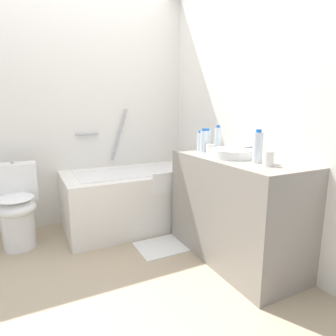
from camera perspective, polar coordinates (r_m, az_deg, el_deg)
The scene contains 16 objects.
ground_plane at distance 2.43m, azimuth -14.90°, elevation -19.47°, with size 3.79×3.79×0.00m, color tan.
wall_back_tiled at distance 3.29m, azimuth -20.54°, elevation 11.33°, with size 3.19×0.10×2.53m, color silver.
wall_right_mirror at distance 2.75m, azimuth 15.16°, elevation 11.75°, with size 0.10×2.71×2.53m, color silver.
bathtub at distance 3.13m, azimuth -6.59°, elevation -5.62°, with size 1.46×0.80×1.25m.
toilet at distance 2.94m, azimuth -27.93°, elevation -6.88°, with size 0.38×0.50×0.76m.
vanity_counter at distance 2.45m, azimuth 13.13°, elevation -7.97°, with size 0.54×1.19×0.86m, color gray.
sink_basin at distance 2.34m, azimuth 12.69°, elevation 2.87°, with size 0.34×0.34×0.07m, color white.
sink_faucet at distance 2.48m, azimuth 16.33°, elevation 3.19°, with size 0.11×0.15×0.08m.
water_bottle_0 at distance 2.59m, azimuth 9.87°, elevation 5.59°, with size 0.06×0.06×0.24m.
water_bottle_1 at distance 2.14m, azimuth 17.43°, elevation 3.96°, with size 0.07×0.07×0.24m.
water_bottle_2 at distance 2.73m, azimuth 7.77°, elevation 5.54°, with size 0.06×0.06×0.20m.
water_bottle_3 at distance 2.61m, azimuth 7.13°, elevation 5.36°, with size 0.06×0.06×0.21m.
water_bottle_4 at distance 2.68m, azimuth 6.38°, elevation 5.29°, with size 0.06×0.06×0.19m.
drinking_glass_0 at distance 2.04m, azimuth 19.40°, elevation 1.76°, with size 0.07×0.07×0.10m, color white.
drinking_glass_1 at distance 2.55m, azimuth 8.39°, elevation 3.85°, with size 0.07×0.07×0.08m, color white.
bath_mat at distance 2.73m, azimuth -0.44°, elevation -15.20°, with size 0.53×0.37×0.01m, color white.
Camera 1 is at (-0.37, -2.06, 1.24)m, focal length 30.62 mm.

